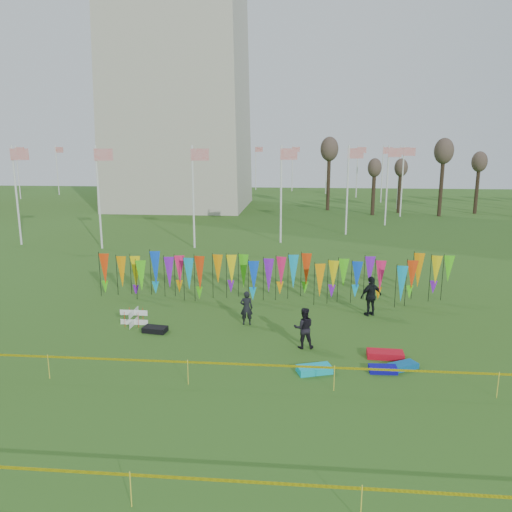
# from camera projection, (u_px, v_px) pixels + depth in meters

# --- Properties ---
(ground) EXTENTS (160.00, 160.00, 0.00)m
(ground) POSITION_uv_depth(u_px,v_px,m) (254.00, 361.00, 18.86)
(ground) COLOR #315618
(ground) RESTS_ON ground
(flagpole_ring) EXTENTS (57.40, 56.16, 8.00)m
(flagpole_ring) POSITION_uv_depth(u_px,v_px,m) (183.00, 176.00, 65.89)
(flagpole_ring) COLOR silver
(flagpole_ring) RESTS_ON ground
(banner_row) EXTENTS (18.64, 0.64, 2.35)m
(banner_row) POSITION_uv_depth(u_px,v_px,m) (273.00, 272.00, 26.15)
(banner_row) COLOR black
(banner_row) RESTS_ON ground
(caution_tape_near) EXTENTS (26.00, 0.02, 0.90)m
(caution_tape_near) POSITION_uv_depth(u_px,v_px,m) (242.00, 365.00, 16.70)
(caution_tape_near) COLOR #FBEC05
(caution_tape_near) RESTS_ON ground
(caution_tape_far) EXTENTS (26.00, 0.02, 0.90)m
(caution_tape_far) POSITION_uv_depth(u_px,v_px,m) (210.00, 481.00, 10.93)
(caution_tape_far) COLOR #FBEC05
(caution_tape_far) RESTS_ON ground
(box_kite) EXTENTS (0.65, 0.65, 0.72)m
(box_kite) POSITION_uv_depth(u_px,v_px,m) (134.00, 317.00, 22.60)
(box_kite) COLOR red
(box_kite) RESTS_ON ground
(person_left) EXTENTS (0.62, 0.48, 1.58)m
(person_left) POSITION_uv_depth(u_px,v_px,m) (246.00, 308.00, 22.57)
(person_left) COLOR black
(person_left) RESTS_ON ground
(person_mid) EXTENTS (0.87, 0.59, 1.68)m
(person_mid) POSITION_uv_depth(u_px,v_px,m) (304.00, 328.00, 19.95)
(person_mid) COLOR black
(person_mid) RESTS_ON ground
(person_right) EXTENTS (1.30, 1.09, 1.93)m
(person_right) POSITION_uv_depth(u_px,v_px,m) (371.00, 296.00, 23.74)
(person_right) COLOR black
(person_right) RESTS_ON ground
(kite_bag_turquoise) EXTENTS (1.35, 0.96, 0.24)m
(kite_bag_turquoise) POSITION_uv_depth(u_px,v_px,m) (314.00, 369.00, 17.89)
(kite_bag_turquoise) COLOR #0DBAD1
(kite_bag_turquoise) RESTS_ON ground
(kite_bag_blue) EXTENTS (1.00, 0.54, 0.21)m
(kite_bag_blue) POSITION_uv_depth(u_px,v_px,m) (383.00, 369.00, 17.95)
(kite_bag_blue) COLOR #0D0AA3
(kite_bag_blue) RESTS_ON ground
(kite_bag_red) EXTENTS (1.40, 0.70, 0.25)m
(kite_bag_red) POSITION_uv_depth(u_px,v_px,m) (385.00, 354.00, 19.16)
(kite_bag_red) COLOR red
(kite_bag_red) RESTS_ON ground
(kite_bag_black) EXTENTS (1.09, 0.73, 0.23)m
(kite_bag_black) POSITION_uv_depth(u_px,v_px,m) (155.00, 329.00, 21.80)
(kite_bag_black) COLOR black
(kite_bag_black) RESTS_ON ground
(kite_bag_teal) EXTENTS (1.18, 0.96, 0.20)m
(kite_bag_teal) POSITION_uv_depth(u_px,v_px,m) (403.00, 366.00, 18.22)
(kite_bag_teal) COLOR #0B5A9D
(kite_bag_teal) RESTS_ON ground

